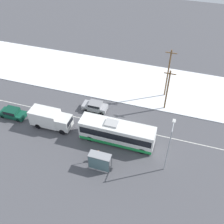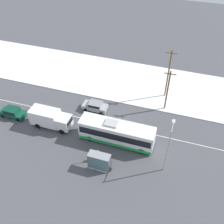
# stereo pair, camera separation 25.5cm
# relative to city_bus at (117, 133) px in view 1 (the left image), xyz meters

# --- Properties ---
(ground_plane) EXTENTS (120.00, 120.00, 0.00)m
(ground_plane) POSITION_rel_city_bus_xyz_m (-0.08, 2.91, -1.68)
(ground_plane) COLOR #4C4C51
(snow_lot) EXTENTS (80.00, 13.15, 0.12)m
(snow_lot) POSITION_rel_city_bus_xyz_m (-0.08, 14.95, -1.62)
(snow_lot) COLOR white
(snow_lot) RESTS_ON ground_plane
(lane_marking_center) EXTENTS (60.00, 0.12, 0.00)m
(lane_marking_center) POSITION_rel_city_bus_xyz_m (-0.08, 2.91, -1.68)
(lane_marking_center) COLOR silver
(lane_marking_center) RESTS_ON ground_plane
(city_bus) EXTENTS (10.59, 2.57, 3.45)m
(city_bus) POSITION_rel_city_bus_xyz_m (0.00, 0.00, 0.00)
(city_bus) COLOR white
(city_bus) RESTS_ON ground_plane
(box_truck) EXTENTS (6.21, 2.30, 2.89)m
(box_truck) POSITION_rel_city_bus_xyz_m (-10.39, -0.08, -0.09)
(box_truck) COLOR silver
(box_truck) RESTS_ON ground_plane
(sedan_car) EXTENTS (4.02, 1.80, 1.46)m
(sedan_car) POSITION_rel_city_bus_xyz_m (-5.36, 5.50, -0.88)
(sedan_car) COLOR #9E9EA3
(sedan_car) RESTS_ON ground_plane
(parked_car_near_truck) EXTENTS (4.13, 1.80, 1.51)m
(parked_car_near_truck) POSITION_rel_city_bus_xyz_m (-17.12, 0.03, -0.86)
(parked_car_near_truck) COLOR #0F4733
(parked_car_near_truck) RESTS_ON ground_plane
(pedestrian_at_stop) EXTENTS (0.66, 0.29, 1.83)m
(pedestrian_at_stop) POSITION_rel_city_bus_xyz_m (-1.39, -3.90, -0.56)
(pedestrian_at_stop) COLOR #23232D
(pedestrian_at_stop) RESTS_ON ground_plane
(bus_shelter) EXTENTS (2.86, 1.20, 2.40)m
(bus_shelter) POSITION_rel_city_bus_xyz_m (-0.75, -5.28, -0.01)
(bus_shelter) COLOR gray
(bus_shelter) RESTS_ON ground_plane
(streetlamp) EXTENTS (0.36, 2.32, 7.08)m
(streetlamp) POSITION_rel_city_bus_xyz_m (7.24, -2.41, 2.79)
(streetlamp) COLOR #9EA3A8
(streetlamp) RESTS_ON ground_plane
(utility_pole_roadside) EXTENTS (1.80, 0.24, 7.24)m
(utility_pole_roadside) POSITION_rel_city_bus_xyz_m (5.34, 9.26, 2.12)
(utility_pole_roadside) COLOR brown
(utility_pole_roadside) RESTS_ON ground_plane
(utility_pole_snowlot) EXTENTS (1.80, 0.24, 8.76)m
(utility_pole_snowlot) POSITION_rel_city_bus_xyz_m (4.81, 12.70, 2.89)
(utility_pole_snowlot) COLOR brown
(utility_pole_snowlot) RESTS_ON ground_plane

